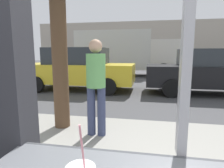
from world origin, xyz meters
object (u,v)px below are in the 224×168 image
(parked_car_black, at_px, (211,71))
(box_truck, at_px, (124,52))
(parked_car_yellow, at_px, (79,69))
(pedestrian, at_px, (96,82))

(parked_car_black, xyz_separation_m, box_truck, (-3.87, 5.61, 0.76))
(parked_car_yellow, height_order, pedestrian, pedestrian)
(parked_car_black, bearing_deg, box_truck, 124.63)
(parked_car_yellow, xyz_separation_m, box_truck, (1.23, 5.61, 0.73))
(box_truck, bearing_deg, parked_car_yellow, -102.33)
(pedestrian, bearing_deg, parked_car_black, 55.14)
(parked_car_black, height_order, box_truck, box_truck)
(box_truck, relative_size, pedestrian, 4.09)
(box_truck, height_order, pedestrian, box_truck)
(parked_car_yellow, distance_m, pedestrian, 4.91)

